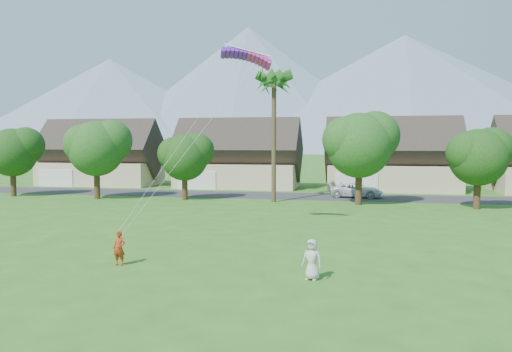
% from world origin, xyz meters
% --- Properties ---
extents(ground, '(500.00, 500.00, 0.00)m').
position_xyz_m(ground, '(0.00, 0.00, 0.00)').
color(ground, '#2D6019').
rests_on(ground, ground).
extents(street, '(90.00, 7.00, 0.01)m').
position_xyz_m(street, '(0.00, 34.00, 0.01)').
color(street, '#2D2D30').
rests_on(street, ground).
extents(kite_flyer, '(0.60, 0.40, 1.64)m').
position_xyz_m(kite_flyer, '(-5.10, 2.77, 0.82)').
color(kite_flyer, '#A53212').
rests_on(kite_flyer, ground).
extents(watcher, '(0.97, 0.76, 1.74)m').
position_xyz_m(watcher, '(4.00, 2.11, 0.87)').
color(watcher, beige).
rests_on(watcher, ground).
extents(parked_car, '(5.61, 3.17, 1.48)m').
position_xyz_m(parked_car, '(5.87, 34.00, 0.74)').
color(parked_car, silver).
rests_on(parked_car, ground).
extents(mountain_ridge, '(540.00, 240.00, 70.00)m').
position_xyz_m(mountain_ridge, '(10.40, 260.00, 29.07)').
color(mountain_ridge, slate).
rests_on(mountain_ridge, ground).
extents(houses_row, '(72.75, 8.19, 8.86)m').
position_xyz_m(houses_row, '(0.49, 42.99, 3.44)').
color(houses_row, beige).
rests_on(houses_row, ground).
extents(tree_row, '(62.27, 6.67, 8.45)m').
position_xyz_m(tree_row, '(-1.14, 27.92, 4.89)').
color(tree_row, '#47301C').
rests_on(tree_row, ground).
extents(fan_palm, '(3.00, 3.00, 13.80)m').
position_xyz_m(fan_palm, '(-2.00, 28.50, 11.80)').
color(fan_palm, '#4C3D26').
rests_on(fan_palm, ground).
extents(parafoil_kite, '(3.37, 1.35, 0.50)m').
position_xyz_m(parafoil_kite, '(-1.09, 12.47, 11.26)').
color(parafoil_kite, '#6B1BCE').
rests_on(parafoil_kite, ground).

